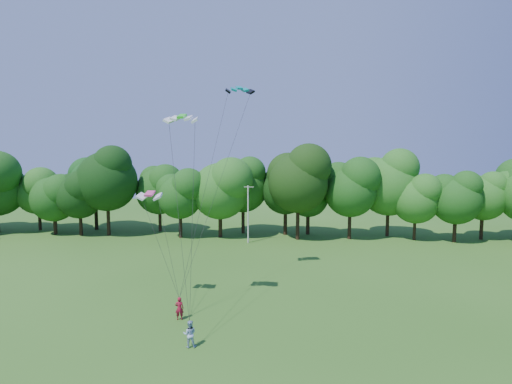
# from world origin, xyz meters

# --- Properties ---
(ground) EXTENTS (160.00, 160.00, 0.00)m
(ground) POSITION_xyz_m (0.00, 0.00, 0.00)
(ground) COLOR #2C5C19
(ground) RESTS_ON ground
(utility_pole) EXTENTS (1.56, 0.20, 7.81)m
(utility_pole) POSITION_xyz_m (-1.69, 31.95, 4.03)
(utility_pole) COLOR beige
(utility_pole) RESTS_ON ground
(kite_flyer_left) EXTENTS (0.69, 0.53, 1.71)m
(kite_flyer_left) POSITION_xyz_m (-3.20, 6.60, 0.85)
(kite_flyer_left) COLOR maroon
(kite_flyer_left) RESTS_ON ground
(kite_flyer_right) EXTENTS (0.94, 0.79, 1.72)m
(kite_flyer_right) POSITION_xyz_m (-1.28, 2.67, 0.86)
(kite_flyer_right) COLOR #9FB7DD
(kite_flyer_right) RESTS_ON ground
(kite_teal) EXTENTS (2.80, 1.93, 0.50)m
(kite_teal) POSITION_xyz_m (-0.18, 15.67, 18.03)
(kite_teal) COLOR #048A8D
(kite_teal) RESTS_ON ground
(kite_green) EXTENTS (2.47, 1.16, 0.44)m
(kite_green) POSITION_xyz_m (-3.15, 7.87, 14.85)
(kite_green) COLOR #29E722
(kite_green) RESTS_ON ground
(kite_pink) EXTENTS (2.00, 1.03, 0.41)m
(kite_pink) POSITION_xyz_m (-6.40, 9.50, 8.97)
(kite_pink) COLOR #DD3D84
(kite_pink) RESTS_ON ground
(tree_back_west) EXTENTS (8.56, 8.56, 12.44)m
(tree_back_west) POSITION_xyz_m (-26.94, 38.36, 7.77)
(tree_back_west) COLOR black
(tree_back_west) RESTS_ON ground
(tree_back_center) EXTENTS (9.21, 9.21, 13.39)m
(tree_back_center) POSITION_xyz_m (4.94, 34.84, 8.36)
(tree_back_center) COLOR black
(tree_back_center) RESTS_ON ground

